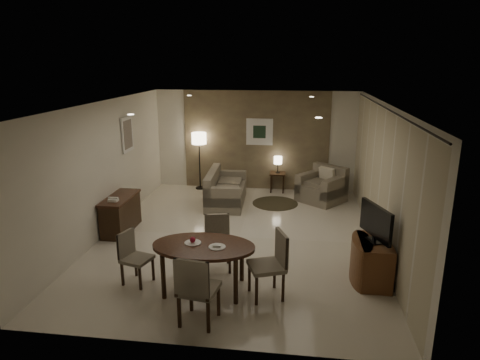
# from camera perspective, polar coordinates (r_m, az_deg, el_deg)

# --- Properties ---
(room_shell) EXTENTS (5.50, 7.00, 2.70)m
(room_shell) POSITION_cam_1_polar(r_m,az_deg,el_deg) (8.74, 0.17, 1.62)
(room_shell) COLOR beige
(room_shell) RESTS_ON ground
(taupe_accent) EXTENTS (3.96, 0.03, 2.70)m
(taupe_accent) POSITION_cam_1_polar(r_m,az_deg,el_deg) (11.73, 2.12, 5.26)
(taupe_accent) COLOR olive
(taupe_accent) RESTS_ON wall_back
(curtain_wall) EXTENTS (0.08, 6.70, 2.58)m
(curtain_wall) POSITION_cam_1_polar(r_m,az_deg,el_deg) (8.44, 18.16, 0.09)
(curtain_wall) COLOR beige
(curtain_wall) RESTS_ON wall_right
(curtain_rod) EXTENTS (0.03, 6.80, 0.03)m
(curtain_rod) POSITION_cam_1_polar(r_m,az_deg,el_deg) (8.20, 18.95, 9.01)
(curtain_rod) COLOR black
(curtain_rod) RESTS_ON wall_right
(art_back_frame) EXTENTS (0.72, 0.03, 0.72)m
(art_back_frame) POSITION_cam_1_polar(r_m,az_deg,el_deg) (11.66, 2.62, 6.43)
(art_back_frame) COLOR silver
(art_back_frame) RESTS_ON wall_back
(art_back_canvas) EXTENTS (0.34, 0.01, 0.34)m
(art_back_canvas) POSITION_cam_1_polar(r_m,az_deg,el_deg) (11.64, 2.61, 6.42)
(art_back_canvas) COLOR black
(art_back_canvas) RESTS_ON wall_back
(art_left_frame) EXTENTS (0.03, 0.60, 0.80)m
(art_left_frame) POSITION_cam_1_polar(r_m,az_deg,el_deg) (10.09, -14.80, 5.91)
(art_left_frame) COLOR silver
(art_left_frame) RESTS_ON wall_left
(art_left_canvas) EXTENTS (0.01, 0.46, 0.64)m
(art_left_canvas) POSITION_cam_1_polar(r_m,az_deg,el_deg) (10.09, -14.72, 5.92)
(art_left_canvas) COLOR gray
(art_left_canvas) RESTS_ON wall_left
(downlight_nl) EXTENTS (0.10, 0.10, 0.01)m
(downlight_nl) POSITION_cam_1_polar(r_m,az_deg,el_deg) (6.73, -14.36, 8.46)
(downlight_nl) COLOR white
(downlight_nl) RESTS_ON ceiling
(downlight_nr) EXTENTS (0.10, 0.10, 0.01)m
(downlight_nr) POSITION_cam_1_polar(r_m,az_deg,el_deg) (6.26, 10.45, 8.17)
(downlight_nr) COLOR white
(downlight_nr) RESTS_ON ceiling
(downlight_fl) EXTENTS (0.10, 0.10, 0.01)m
(downlight_fl) POSITION_cam_1_polar(r_m,az_deg,el_deg) (10.14, -6.79, 11.13)
(downlight_fl) COLOR white
(downlight_fl) RESTS_ON ceiling
(downlight_fr) EXTENTS (0.10, 0.10, 0.01)m
(downlight_fr) POSITION_cam_1_polar(r_m,az_deg,el_deg) (9.84, 9.53, 10.88)
(downlight_fr) COLOR white
(downlight_fr) RESTS_ON ceiling
(console_desk) EXTENTS (0.48, 1.20, 0.75)m
(console_desk) POSITION_cam_1_polar(r_m,az_deg,el_deg) (9.30, -15.61, -4.38)
(console_desk) COLOR #442616
(console_desk) RESTS_ON floor
(telephone) EXTENTS (0.20, 0.14, 0.09)m
(telephone) POSITION_cam_1_polar(r_m,az_deg,el_deg) (8.91, -16.55, -2.46)
(telephone) COLOR white
(telephone) RESTS_ON console_desk
(tv_cabinet) EXTENTS (0.48, 0.90, 0.70)m
(tv_cabinet) POSITION_cam_1_polar(r_m,az_deg,el_deg) (7.33, 17.38, -10.31)
(tv_cabinet) COLOR brown
(tv_cabinet) RESTS_ON floor
(flat_tv) EXTENTS (0.36, 0.85, 0.60)m
(flat_tv) POSITION_cam_1_polar(r_m,az_deg,el_deg) (7.07, 17.66, -5.42)
(flat_tv) COLOR black
(flat_tv) RESTS_ON tv_cabinet
(dining_table) EXTENTS (1.59, 0.99, 0.75)m
(dining_table) POSITION_cam_1_polar(r_m,az_deg,el_deg) (6.80, -4.81, -11.53)
(dining_table) COLOR #442616
(dining_table) RESTS_ON floor
(chair_near) EXTENTS (0.57, 0.57, 1.03)m
(chair_near) POSITION_cam_1_polar(r_m,az_deg,el_deg) (5.98, -5.51, -14.09)
(chair_near) COLOR #756D5A
(chair_near) RESTS_ON floor
(chair_far) EXTENTS (0.54, 0.54, 0.92)m
(chair_far) POSITION_cam_1_polar(r_m,az_deg,el_deg) (7.36, -2.95, -8.52)
(chair_far) COLOR #756D5A
(chair_far) RESTS_ON floor
(chair_left) EXTENTS (0.52, 0.52, 0.86)m
(chair_left) POSITION_cam_1_polar(r_m,az_deg,el_deg) (7.12, -13.57, -10.12)
(chair_left) COLOR #756D5A
(chair_left) RESTS_ON floor
(chair_right) EXTENTS (0.64, 0.64, 1.02)m
(chair_right) POSITION_cam_1_polar(r_m,az_deg,el_deg) (6.54, 3.51, -11.31)
(chair_right) COLOR #756D5A
(chair_right) RESTS_ON floor
(plate_a) EXTENTS (0.26, 0.26, 0.02)m
(plate_a) POSITION_cam_1_polar(r_m,az_deg,el_deg) (6.72, -6.31, -8.32)
(plate_a) COLOR white
(plate_a) RESTS_ON dining_table
(plate_b) EXTENTS (0.26, 0.26, 0.02)m
(plate_b) POSITION_cam_1_polar(r_m,az_deg,el_deg) (6.55, -3.08, -8.90)
(plate_b) COLOR white
(plate_b) RESTS_ON dining_table
(fruit_apple) EXTENTS (0.09, 0.09, 0.09)m
(fruit_apple) POSITION_cam_1_polar(r_m,az_deg,el_deg) (6.70, -6.33, -7.91)
(fruit_apple) COLOR maroon
(fruit_apple) RESTS_ON plate_a
(napkin) EXTENTS (0.12, 0.08, 0.03)m
(napkin) POSITION_cam_1_polar(r_m,az_deg,el_deg) (6.54, -3.08, -8.72)
(napkin) COLOR white
(napkin) RESTS_ON plate_b
(round_rug) EXTENTS (1.14, 1.14, 0.01)m
(round_rug) POSITION_cam_1_polar(r_m,az_deg,el_deg) (10.79, 4.71, -3.11)
(round_rug) COLOR #392F20
(round_rug) RESTS_ON floor
(sofa) EXTENTS (1.79, 0.95, 0.82)m
(sofa) POSITION_cam_1_polar(r_m,az_deg,el_deg) (10.66, -1.85, -1.00)
(sofa) COLOR #756D5A
(sofa) RESTS_ON floor
(armchair) EXTENTS (1.36, 1.35, 0.88)m
(armchair) POSITION_cam_1_polar(r_m,az_deg,el_deg) (10.99, 10.82, -0.61)
(armchair) COLOR #756D5A
(armchair) RESTS_ON floor
(side_table) EXTENTS (0.41, 0.41, 0.53)m
(side_table) POSITION_cam_1_polar(r_m,az_deg,el_deg) (11.71, 5.01, -0.28)
(side_table) COLOR #311E10
(side_table) RESTS_ON floor
(table_lamp) EXTENTS (0.22, 0.22, 0.50)m
(table_lamp) POSITION_cam_1_polar(r_m,az_deg,el_deg) (11.58, 5.07, 2.17)
(table_lamp) COLOR #FFEAC1
(table_lamp) RESTS_ON side_table
(floor_lamp) EXTENTS (0.40, 0.40, 1.58)m
(floor_lamp) POSITION_cam_1_polar(r_m,az_deg,el_deg) (11.85, -5.41, 2.53)
(floor_lamp) COLOR #FFE5B7
(floor_lamp) RESTS_ON floor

